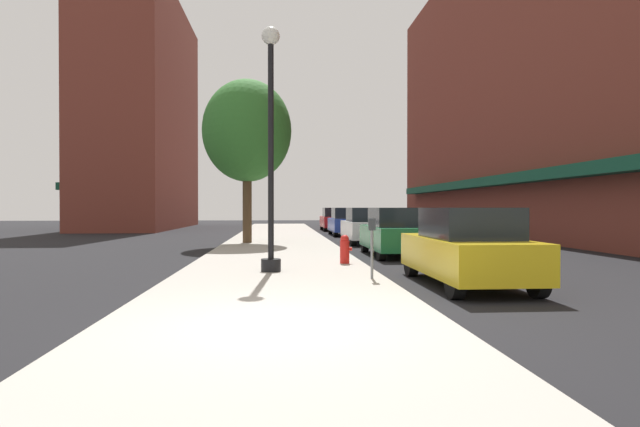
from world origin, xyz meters
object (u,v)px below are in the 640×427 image
(tree_near, at_px, (247,131))
(car_green, at_px, (395,232))
(car_blue, at_px, (346,222))
(car_red, at_px, (334,219))
(car_white, at_px, (365,226))
(fire_hydrant, at_px, (345,249))
(car_yellow, at_px, (467,248))
(lamppost, at_px, (271,144))
(parking_meter_near, at_px, (372,240))

(tree_near, distance_m, car_green, 8.83)
(car_blue, bearing_deg, car_red, 88.93)
(car_white, bearing_deg, tree_near, -174.61)
(fire_hydrant, relative_size, car_green, 0.18)
(car_yellow, bearing_deg, car_red, 91.71)
(lamppost, distance_m, car_green, 6.96)
(fire_hydrant, bearing_deg, car_green, 57.45)
(car_green, distance_m, car_red, 20.35)
(car_green, bearing_deg, car_red, 91.97)
(fire_hydrant, bearing_deg, lamppost, -140.18)
(fire_hydrant, height_order, car_yellow, car_yellow)
(lamppost, distance_m, car_blue, 19.19)
(fire_hydrant, distance_m, car_green, 4.01)
(fire_hydrant, relative_size, parking_meter_near, 0.60)
(fire_hydrant, distance_m, car_white, 9.93)
(car_red, bearing_deg, car_yellow, -87.82)
(parking_meter_near, bearing_deg, fire_hydrant, 93.71)
(car_white, height_order, car_blue, same)
(parking_meter_near, relative_size, tree_near, 0.18)
(parking_meter_near, distance_m, car_green, 6.82)
(car_yellow, bearing_deg, car_blue, 91.71)
(parking_meter_near, distance_m, tree_near, 13.25)
(car_green, distance_m, car_blue, 13.53)
(parking_meter_near, height_order, car_yellow, car_yellow)
(car_green, bearing_deg, car_blue, 91.97)
(car_blue, bearing_deg, lamppost, -103.68)
(car_red, bearing_deg, car_blue, -87.82)
(car_green, bearing_deg, fire_hydrant, -120.58)
(tree_near, relative_size, car_blue, 1.67)
(car_yellow, height_order, car_green, same)
(car_yellow, distance_m, car_red, 27.31)
(car_yellow, height_order, car_white, same)
(car_white, bearing_deg, parking_meter_near, -100.87)
(car_red, bearing_deg, parking_meter_near, -91.97)
(car_white, relative_size, car_red, 1.00)
(car_blue, bearing_deg, car_white, -91.07)
(tree_near, height_order, car_yellow, tree_near)
(lamppost, relative_size, tree_near, 0.82)
(fire_hydrant, relative_size, car_yellow, 0.18)
(lamppost, bearing_deg, car_yellow, -24.73)
(car_white, distance_m, car_blue, 7.22)
(car_yellow, height_order, car_blue, same)
(parking_meter_near, xyz_separation_m, car_green, (1.95, 6.53, -0.14))
(fire_hydrant, xyz_separation_m, car_yellow, (2.15, -3.59, 0.29))
(car_white, bearing_deg, car_yellow, -92.24)
(tree_near, distance_m, car_white, 6.87)
(tree_near, relative_size, car_green, 1.67)
(car_green, bearing_deg, car_white, 91.97)
(parking_meter_near, relative_size, car_green, 0.30)
(parking_meter_near, bearing_deg, tree_near, 105.80)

